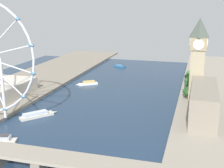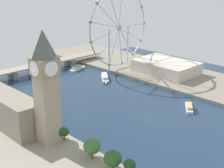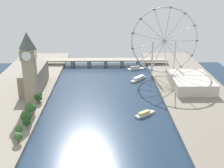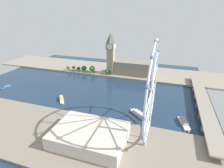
{
  "view_description": "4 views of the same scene",
  "coord_description": "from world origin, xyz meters",
  "px_view_note": "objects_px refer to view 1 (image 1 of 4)",
  "views": [
    {
      "loc": [
        -88.23,
        336.67,
        98.99
      ],
      "look_at": [
        -2.69,
        37.11,
        17.33
      ],
      "focal_mm": 49.71,
      "sensor_mm": 36.0,
      "label": 1
    },
    {
      "loc": [
        -202.32,
        -162.78,
        121.18
      ],
      "look_at": [
        5.24,
        49.08,
        18.19
      ],
      "focal_mm": 52.23,
      "sensor_mm": 36.0,
      "label": 2
    },
    {
      "loc": [
        1.95,
        -308.03,
        141.71
      ],
      "look_at": [
        8.89,
        70.06,
        6.48
      ],
      "focal_mm": 47.75,
      "sensor_mm": 36.0,
      "label": 3
    },
    {
      "loc": [
        242.19,
        131.01,
        126.99
      ],
      "look_at": [
        -9.66,
        48.4,
        13.81
      ],
      "focal_mm": 28.14,
      "sensor_mm": 36.0,
      "label": 4
    }
  ],
  "objects_px": {
    "parliament_block": "(203,102)",
    "river_bridge": "(41,158)",
    "tour_boat_0": "(88,83)",
    "tour_boat_3": "(120,66)",
    "clock_tower": "(198,58)",
    "tour_boat_2": "(37,115)"
  },
  "relations": [
    {
      "from": "clock_tower",
      "to": "tour_boat_3",
      "type": "distance_m",
      "value": 200.2
    },
    {
      "from": "tour_boat_0",
      "to": "tour_boat_3",
      "type": "bearing_deg",
      "value": -131.95
    },
    {
      "from": "clock_tower",
      "to": "tour_boat_2",
      "type": "distance_m",
      "value": 164.56
    },
    {
      "from": "parliament_block",
      "to": "river_bridge",
      "type": "relative_size",
      "value": 0.39
    },
    {
      "from": "clock_tower",
      "to": "tour_boat_0",
      "type": "xyz_separation_m",
      "value": [
        130.08,
        -34.85,
        -43.8
      ]
    },
    {
      "from": "clock_tower",
      "to": "river_bridge",
      "type": "xyz_separation_m",
      "value": [
        86.66,
        164.07,
        -38.24
      ]
    },
    {
      "from": "tour_boat_2",
      "to": "tour_boat_3",
      "type": "height_order",
      "value": "tour_boat_3"
    },
    {
      "from": "tour_boat_0",
      "to": "clock_tower",
      "type": "bearing_deg",
      "value": 127.94
    },
    {
      "from": "clock_tower",
      "to": "tour_boat_2",
      "type": "bearing_deg",
      "value": 31.98
    },
    {
      "from": "clock_tower",
      "to": "parliament_block",
      "type": "height_order",
      "value": "clock_tower"
    },
    {
      "from": "parliament_block",
      "to": "tour_boat_0",
      "type": "height_order",
      "value": "parliament_block"
    },
    {
      "from": "clock_tower",
      "to": "river_bridge",
      "type": "relative_size",
      "value": 0.39
    },
    {
      "from": "parliament_block",
      "to": "tour_boat_2",
      "type": "relative_size",
      "value": 2.69
    },
    {
      "from": "clock_tower",
      "to": "tour_boat_3",
      "type": "bearing_deg",
      "value": -52.15
    },
    {
      "from": "parliament_block",
      "to": "river_bridge",
      "type": "height_order",
      "value": "parliament_block"
    },
    {
      "from": "tour_boat_2",
      "to": "tour_boat_3",
      "type": "xyz_separation_m",
      "value": [
        -14.71,
        -238.27,
        -0.14
      ]
    },
    {
      "from": "tour_boat_0",
      "to": "parliament_block",
      "type": "bearing_deg",
      "value": 111.57
    },
    {
      "from": "tour_boat_0",
      "to": "tour_boat_3",
      "type": "height_order",
      "value": "tour_boat_3"
    },
    {
      "from": "tour_boat_0",
      "to": "tour_boat_3",
      "type": "xyz_separation_m",
      "value": [
        -10.21,
        -119.4,
        0.0
      ]
    },
    {
      "from": "parliament_block",
      "to": "tour_boat_2",
      "type": "distance_m",
      "value": 147.13
    },
    {
      "from": "tour_boat_0",
      "to": "tour_boat_2",
      "type": "relative_size",
      "value": 0.82
    },
    {
      "from": "clock_tower",
      "to": "tour_boat_3",
      "type": "height_order",
      "value": "clock_tower"
    }
  ]
}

